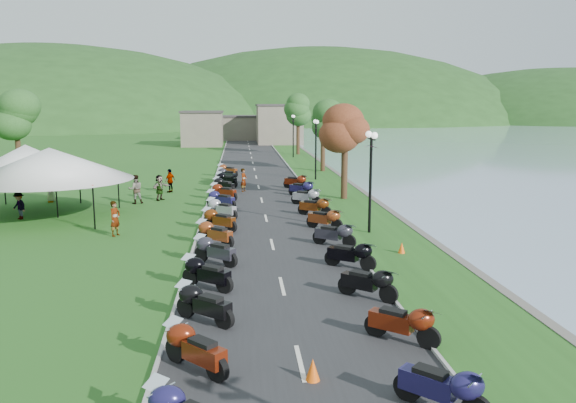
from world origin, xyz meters
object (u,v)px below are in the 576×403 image
object	(u,v)px
vendor_tent_main	(52,183)
pedestrian_b	(136,204)
pedestrian_a	(116,236)
pedestrian_c	(20,219)

from	to	relation	value
vendor_tent_main	pedestrian_b	size ratio (longest dim) A/B	3.19
pedestrian_a	pedestrian_c	bearing A→B (deg)	81.67
pedestrian_a	pedestrian_b	distance (m)	9.08
vendor_tent_main	pedestrian_c	size ratio (longest dim) A/B	3.88
pedestrian_b	pedestrian_a	bearing A→B (deg)	75.35
pedestrian_c	pedestrian_b	bearing A→B (deg)	76.40
vendor_tent_main	pedestrian_a	bearing A→B (deg)	-46.36
vendor_tent_main	pedestrian_b	bearing A→B (deg)	49.86
pedestrian_a	pedestrian_c	distance (m)	7.71
pedestrian_a	pedestrian_b	xyz separation A→B (m)	(-0.62, 9.06, 0.00)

